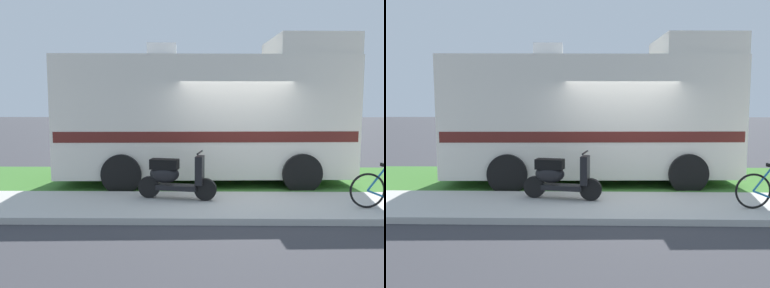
% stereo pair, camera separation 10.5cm
% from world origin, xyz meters
% --- Properties ---
extents(ground_plane, '(80.00, 80.00, 0.00)m').
position_xyz_m(ground_plane, '(0.00, 0.00, 0.00)').
color(ground_plane, '#38383D').
extents(sidewalk, '(24.00, 2.00, 0.12)m').
position_xyz_m(sidewalk, '(0.00, -1.20, 0.06)').
color(sidewalk, beige).
rests_on(sidewalk, ground).
extents(grass_strip, '(24.00, 3.40, 0.08)m').
position_xyz_m(grass_strip, '(0.00, 1.50, 0.04)').
color(grass_strip, '#3D752D').
rests_on(grass_strip, ground).
extents(motorhome_rv, '(7.00, 2.82, 3.59)m').
position_xyz_m(motorhome_rv, '(-0.60, 1.34, 1.71)').
color(motorhome_rv, silver).
rests_on(motorhome_rv, ground).
extents(scooter, '(1.59, 0.58, 0.97)m').
position_xyz_m(scooter, '(-1.33, -0.86, 0.58)').
color(scooter, black).
rests_on(scooter, ground).
extents(pickup_truck_near, '(5.46, 2.35, 1.87)m').
position_xyz_m(pickup_truck_near, '(-0.56, 6.28, 0.99)').
color(pickup_truck_near, maroon).
rests_on(pickup_truck_near, ground).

